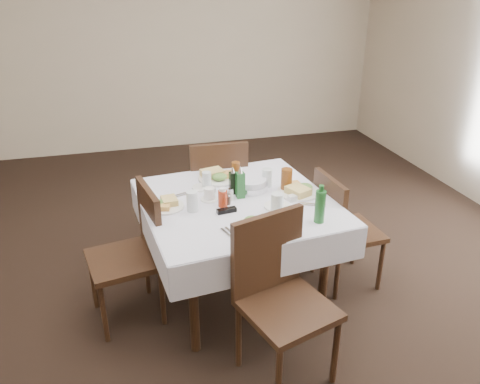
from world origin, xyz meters
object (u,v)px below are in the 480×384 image
(water_n, at_px, (207,180))
(green_bottle, at_px, (320,206))
(water_w, at_px, (192,201))
(oil_cruet_green, at_px, (240,184))
(dining_table, at_px, (237,212))
(water_s, at_px, (277,204))
(chair_west, at_px, (136,246))
(ketchup_bottle, at_px, (223,198))
(water_e, at_px, (267,178))
(coffee_mug, at_px, (210,194))
(chair_east, at_px, (340,224))
(chair_north, at_px, (217,187))
(bread_basket, at_px, (251,184))
(oil_cruet_dark, at_px, (233,182))
(chair_south, at_px, (278,288))

(water_n, xyz_separation_m, green_bottle, (0.56, -0.68, 0.05))
(water_w, height_order, oil_cruet_green, oil_cruet_green)
(dining_table, height_order, oil_cruet_green, oil_cruet_green)
(water_n, relative_size, water_s, 0.81)
(chair_west, distance_m, ketchup_bottle, 0.65)
(dining_table, relative_size, oil_cruet_green, 5.91)
(dining_table, xyz_separation_m, ketchup_bottle, (-0.11, -0.06, 0.15))
(green_bottle, bearing_deg, water_e, 103.74)
(green_bottle, bearing_deg, coffee_mug, 140.80)
(chair_east, relative_size, water_s, 5.98)
(chair_north, bearing_deg, water_w, -113.07)
(water_s, bearing_deg, coffee_mug, 138.27)
(dining_table, xyz_separation_m, chair_east, (0.75, -0.06, -0.17))
(water_s, xyz_separation_m, water_w, (-0.50, 0.20, -0.01))
(chair_north, bearing_deg, bread_basket, -77.72)
(water_s, distance_m, green_bottle, 0.27)
(chair_west, relative_size, ketchup_bottle, 7.09)
(chair_north, relative_size, coffee_mug, 8.10)
(chair_east, height_order, green_bottle, green_bottle)
(chair_west, bearing_deg, oil_cruet_dark, 11.56)
(dining_table, bearing_deg, chair_north, 88.63)
(bread_basket, bearing_deg, chair_north, 102.28)
(water_s, relative_size, oil_cruet_dark, 0.74)
(chair_south, bearing_deg, water_s, 72.59)
(dining_table, bearing_deg, bread_basket, 46.02)
(chair_south, distance_m, chair_west, 1.02)
(chair_north, relative_size, oil_cruet_green, 4.20)
(chair_north, height_order, water_n, chair_north)
(water_w, bearing_deg, chair_south, -60.98)
(chair_south, xyz_separation_m, ketchup_bottle, (-0.16, 0.66, 0.27))
(chair_east, xyz_separation_m, water_s, (-0.56, -0.20, 0.33))
(bread_basket, bearing_deg, coffee_mug, -164.43)
(oil_cruet_dark, distance_m, oil_cruet_green, 0.08)
(oil_cruet_dark, relative_size, ketchup_bottle, 1.52)
(oil_cruet_green, bearing_deg, chair_north, 91.37)
(coffee_mug, bearing_deg, chair_north, 73.45)
(chair_north, xyz_separation_m, bread_basket, (0.12, -0.56, 0.25))
(water_n, bearing_deg, coffee_mug, -96.09)
(ketchup_bottle, bearing_deg, green_bottle, -34.55)
(chair_north, height_order, chair_west, chair_north)
(water_e, height_order, oil_cruet_dark, oil_cruet_dark)
(coffee_mug, bearing_deg, oil_cruet_green, -4.49)
(bread_basket, bearing_deg, oil_cruet_dark, -167.45)
(chair_north, height_order, chair_east, chair_north)
(chair_south, bearing_deg, water_e, 76.17)
(water_s, bearing_deg, green_bottle, -34.59)
(chair_west, height_order, water_w, chair_west)
(coffee_mug, bearing_deg, chair_east, -7.42)
(chair_west, bearing_deg, bread_basket, 11.73)
(coffee_mug, bearing_deg, dining_table, -17.74)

